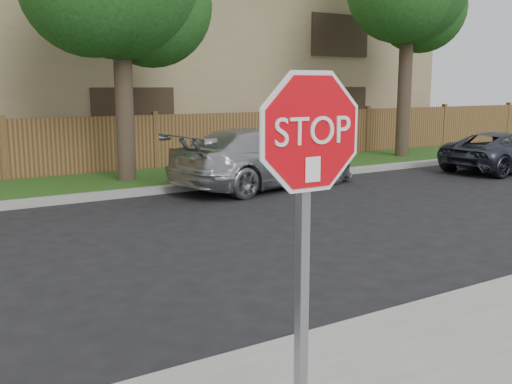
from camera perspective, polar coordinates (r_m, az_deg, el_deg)
ground at (r=5.61m, az=-0.71°, el=-15.43°), size 90.00×90.00×0.00m
far_curb at (r=12.95m, az=-20.13°, el=-0.92°), size 70.00×0.30×0.15m
grass_strip at (r=14.54m, az=-21.56°, el=0.09°), size 70.00×3.00×0.12m
fence at (r=16.01m, az=-22.85°, el=3.55°), size 70.00×0.12×1.60m
stop_sign at (r=3.61m, az=4.97°, el=0.65°), size 1.01×0.13×2.55m
sedan_right at (r=14.30m, az=0.92°, el=3.29°), size 5.18×2.77×1.43m
sedan_far_right at (r=18.48m, az=22.55°, el=3.58°), size 4.08×2.04×1.11m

